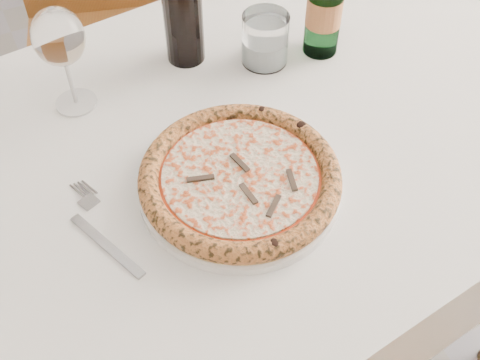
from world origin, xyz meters
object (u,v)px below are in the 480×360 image
(beer_bottle, at_px, (325,3))
(plate, at_px, (240,185))
(wine_bottle, at_px, (182,0))
(chair_far, at_px, (112,10))
(tumbler, at_px, (265,42))
(pizza, at_px, (240,177))
(dining_table, at_px, (214,183))
(wine_glass, at_px, (59,39))

(beer_bottle, bearing_deg, plate, -139.83)
(wine_bottle, bearing_deg, chair_far, 90.24)
(beer_bottle, bearing_deg, tumbler, 170.91)
(plate, relative_size, pizza, 1.01)
(plate, xyz_separation_m, beer_bottle, (0.28, 0.24, 0.09))
(dining_table, xyz_separation_m, wine_glass, (-0.17, 0.19, 0.22))
(dining_table, distance_m, wine_glass, 0.34)
(plate, bearing_deg, wine_bottle, 81.23)
(chair_far, bearing_deg, pizza, -93.16)
(pizza, height_order, tumbler, tumbler)
(plate, distance_m, beer_bottle, 0.38)
(pizza, distance_m, tumbler, 0.31)
(beer_bottle, relative_size, wine_bottle, 0.88)
(chair_far, relative_size, tumbler, 10.04)
(dining_table, distance_m, plate, 0.14)
(dining_table, bearing_deg, plate, -90.00)
(wine_glass, distance_m, tumbler, 0.35)
(wine_bottle, bearing_deg, dining_table, -102.57)
(beer_bottle, bearing_deg, chair_far, 110.21)
(tumbler, xyz_separation_m, beer_bottle, (0.11, -0.02, 0.06))
(dining_table, height_order, beer_bottle, beer_bottle)
(dining_table, relative_size, wine_glass, 8.00)
(plate, xyz_separation_m, pizza, (-0.00, 0.00, 0.02))
(pizza, bearing_deg, beer_bottle, 40.17)
(dining_table, bearing_deg, pizza, -90.00)
(wine_glass, xyz_separation_m, beer_bottle, (0.44, -0.05, -0.03))
(chair_far, distance_m, beer_bottle, 0.74)
(plate, xyz_separation_m, wine_bottle, (0.05, 0.32, 0.11))
(dining_table, xyz_separation_m, beer_bottle, (0.28, 0.14, 0.19))
(plate, height_order, tumbler, tumbler)
(dining_table, bearing_deg, chair_far, 86.43)
(plate, bearing_deg, beer_bottle, 40.17)
(chair_far, relative_size, pizza, 3.14)
(plate, height_order, beer_bottle, beer_bottle)
(tumbler, bearing_deg, wine_bottle, 149.82)
(wine_glass, bearing_deg, dining_table, -48.92)
(wine_glass, height_order, wine_bottle, wine_bottle)
(chair_far, height_order, beer_bottle, beer_bottle)
(plate, relative_size, wine_bottle, 1.08)
(chair_far, height_order, wine_glass, wine_glass)
(chair_far, relative_size, wine_bottle, 3.34)
(beer_bottle, bearing_deg, dining_table, -154.09)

